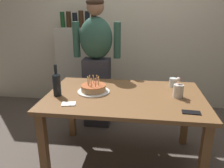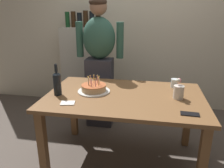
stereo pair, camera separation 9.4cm
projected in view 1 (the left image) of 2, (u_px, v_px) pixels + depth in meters
The scene contains 11 objects.
ground_plane at pixel (123, 159), 2.39m from camera, with size 10.00×10.00×0.00m, color #564C44.
back_wall at pixel (133, 24), 3.43m from camera, with size 5.20×0.10×2.60m, color beige.
dining_table at pixel (124, 104), 2.18m from camera, with size 1.50×0.96×0.74m.
birthday_cake at pixel (94, 89), 2.21m from camera, with size 0.32×0.32×0.16m.
water_glass_near at pixel (173, 82), 2.37m from camera, with size 0.08×0.08×0.09m, color silver.
wine_bottle at pixel (57, 84), 2.09m from camera, with size 0.08×0.08×0.30m.
cell_phone at pixel (191, 112), 1.78m from camera, with size 0.14×0.07×0.01m, color black.
napkin_stack at pixel (69, 104), 1.94m from camera, with size 0.12×0.09×0.01m, color white.
flower_vase at pixel (178, 90), 2.07m from camera, with size 0.09×0.10×0.20m.
person_man_bearded at pixel (97, 62), 2.86m from camera, with size 0.61×0.27×1.66m.
shelf_cabinet at pixel (80, 67), 3.53m from camera, with size 0.67×0.30×1.50m.
Camera 1 is at (0.14, -2.00, 1.53)m, focal length 35.83 mm.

